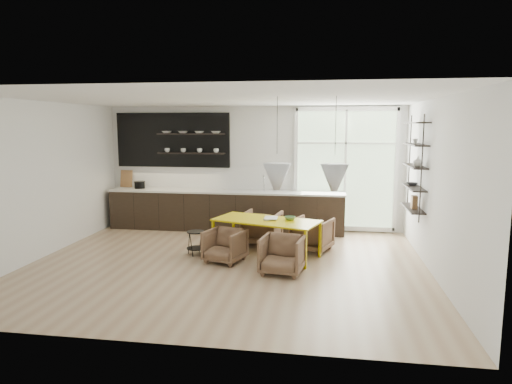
% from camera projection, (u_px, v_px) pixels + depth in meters
% --- Properties ---
extents(room, '(7.02, 6.01, 2.91)m').
position_uv_depth(room, '(267.00, 177.00, 8.87)').
color(room, tan).
rests_on(room, ground).
extents(kitchen_run, '(5.54, 0.69, 2.75)m').
position_uv_depth(kitchen_run, '(222.00, 205.00, 10.74)').
color(kitchen_run, black).
rests_on(kitchen_run, ground).
extents(right_shelving, '(0.26, 1.22, 1.90)m').
position_uv_depth(right_shelving, '(415.00, 169.00, 8.49)').
color(right_shelving, black).
rests_on(right_shelving, ground).
extents(dining_table, '(2.11, 1.42, 0.71)m').
position_uv_depth(dining_table, '(266.00, 222.00, 8.52)').
color(dining_table, '#C4AD01').
rests_on(dining_table, ground).
extents(armchair_back_left, '(0.85, 0.87, 0.69)m').
position_uv_depth(armchair_back_left, '(262.00, 227.00, 9.49)').
color(armchair_back_left, brown).
rests_on(armchair_back_left, ground).
extents(armchair_back_right, '(0.91, 0.92, 0.66)m').
position_uv_depth(armchair_back_right, '(312.00, 234.00, 8.99)').
color(armchair_back_right, brown).
rests_on(armchair_back_right, ground).
extents(armchair_front_left, '(0.81, 0.82, 0.60)m').
position_uv_depth(armchair_front_left, '(225.00, 246.00, 8.24)').
color(armchair_front_left, brown).
rests_on(armchair_front_left, ground).
extents(armchair_front_right, '(0.77, 0.79, 0.64)m').
position_uv_depth(armchair_front_right, '(282.00, 255.00, 7.60)').
color(armchair_front_right, brown).
rests_on(armchair_front_right, ground).
extents(wire_stool, '(0.36, 0.36, 0.46)m').
position_uv_depth(wire_stool, '(196.00, 240.00, 8.70)').
color(wire_stool, black).
rests_on(wire_stool, ground).
extents(table_book, '(0.26, 0.34, 0.03)m').
position_uv_depth(table_book, '(264.00, 218.00, 8.59)').
color(table_book, white).
rests_on(table_book, dining_table).
extents(table_bowl, '(0.28, 0.28, 0.06)m').
position_uv_depth(table_bowl, '(290.00, 218.00, 8.51)').
color(table_bowl, '#5B8254').
rests_on(table_bowl, dining_table).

